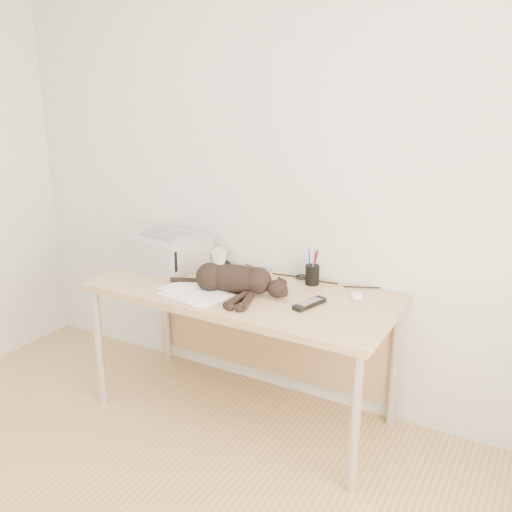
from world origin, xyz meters
The scene contains 11 objects.
wall_back centered at (0.00, 1.75, 1.30)m, with size 3.50×3.50×0.00m, color silver.
desk centered at (0.00, 1.48, 0.61)m, with size 1.60×0.70×0.74m.
printer centered at (-0.57, 1.50, 0.84)m, with size 0.46×0.40×0.20m.
papers centered at (-0.18, 1.22, 0.74)m, with size 0.41×0.34×0.01m.
cat centered at (-0.02, 1.33, 0.81)m, with size 0.68×0.32×0.15m.
mug centered at (-0.31, 1.66, 0.79)m, with size 0.11×0.11×0.10m, color white.
pen_cup centered at (0.29, 1.64, 0.79)m, with size 0.08×0.08×0.19m.
remote_grey centered at (-0.03, 1.64, 0.75)m, with size 0.05×0.16×0.02m, color gray.
remote_black centered at (0.40, 1.36, 0.75)m, with size 0.05×0.19×0.02m, color black.
mouse centered at (0.56, 1.59, 0.76)m, with size 0.06×0.11×0.03m, color white.
cable_tangle centered at (0.00, 1.70, 0.75)m, with size 1.36×0.08×0.01m, color black, non-canonical shape.
Camera 1 is at (1.42, -0.99, 1.81)m, focal length 40.00 mm.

